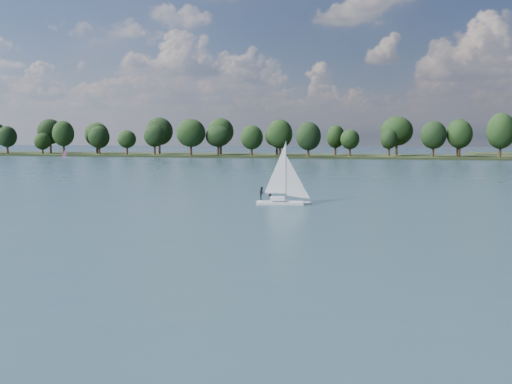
% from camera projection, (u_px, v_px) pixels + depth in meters
% --- Properties ---
extents(ground, '(700.00, 700.00, 0.00)m').
position_uv_depth(ground, '(314.00, 176.00, 116.59)').
color(ground, '#233342').
rests_on(ground, ground).
extents(far_shore, '(660.00, 40.00, 1.50)m').
position_uv_depth(far_shore, '(352.00, 157.00, 225.00)').
color(far_shore, black).
rests_on(far_shore, ground).
extents(sailboat, '(6.25, 2.71, 7.96)m').
position_uv_depth(sailboat, '(281.00, 186.00, 68.59)').
color(sailboat, white).
rests_on(sailboat, ground).
extents(dinghy_pink, '(2.77, 2.04, 4.14)m').
position_uv_depth(dinghy_pink, '(66.00, 155.00, 216.92)').
color(dinghy_pink, silver).
rests_on(dinghy_pink, ground).
extents(treeline, '(562.72, 73.82, 17.93)m').
position_uv_depth(treeline, '(334.00, 136.00, 222.06)').
color(treeline, black).
rests_on(treeline, ground).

